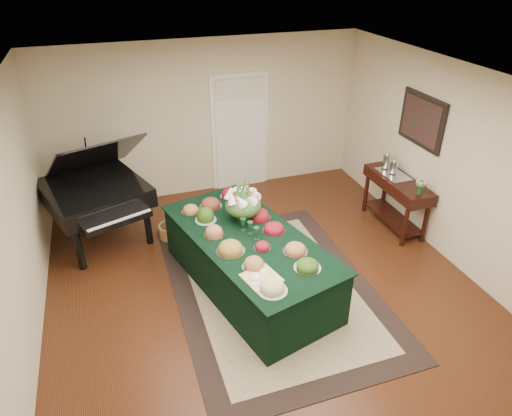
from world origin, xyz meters
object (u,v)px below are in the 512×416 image
object	(u,v)px
buffet_table	(249,261)
mahogany_sideboard	(397,190)
grand_piano	(95,192)
floral_centerpiece	(243,201)

from	to	relation	value
buffet_table	mahogany_sideboard	bearing A→B (deg)	14.73
buffet_table	grand_piano	size ratio (longest dim) A/B	1.50
floral_centerpiece	grand_piano	distance (m)	2.32
buffet_table	grand_piano	world-z (taller)	grand_piano
buffet_table	floral_centerpiece	bearing A→B (deg)	81.70
buffet_table	mahogany_sideboard	distance (m)	2.77
buffet_table	floral_centerpiece	size ratio (longest dim) A/B	5.78
grand_piano	mahogany_sideboard	distance (m)	4.59
grand_piano	mahogany_sideboard	xyz separation A→B (m)	(4.45, -1.09, -0.17)
floral_centerpiece	grand_piano	xyz separation A→B (m)	(-1.84, 1.39, -0.25)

